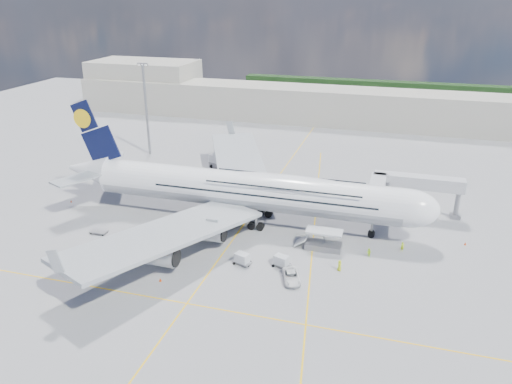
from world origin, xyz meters
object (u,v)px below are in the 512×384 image
(dolly_row_c, at_px, (142,234))
(baggage_tug, at_px, (158,236))
(dolly_nose_far, at_px, (281,261))
(crew_loader, at_px, (369,253))
(cone_wing_right_outer, at_px, (160,280))
(cone_tail, at_px, (71,201))
(dolly_row_b, at_px, (165,262))
(cone_wing_right_inner, at_px, (224,238))
(crew_wing, at_px, (187,238))
(dolly_back, at_px, (151,237))
(catering_truck_outer, at_px, (220,162))
(jet_bridge, at_px, (402,186))
(light_mast, at_px, (146,108))
(service_van, at_px, (291,277))
(catering_truck_inner, at_px, (199,189))
(airliner, at_px, (247,190))
(cargo_loader, at_px, (323,242))
(cone_wing_left_inner, at_px, (256,194))
(cone_nose, at_px, (465,244))
(dolly_nose_near, at_px, (242,258))
(dolly_row_a, at_px, (99,232))
(cone_wing_left_outer, at_px, (232,171))
(crew_van, at_px, (339,265))
(crew_nose, at_px, (402,247))

(dolly_row_c, bearing_deg, baggage_tug, 21.22)
(dolly_nose_far, bearing_deg, crew_loader, 46.04)
(cone_wing_right_outer, height_order, cone_tail, cone_wing_right_outer)
(dolly_row_b, height_order, cone_wing_right_inner, cone_wing_right_inner)
(crew_loader, bearing_deg, crew_wing, -124.20)
(baggage_tug, xyz_separation_m, crew_wing, (5.92, 0.45, 0.24))
(dolly_back, relative_size, catering_truck_outer, 0.46)
(jet_bridge, height_order, light_mast, light_mast)
(service_van, bearing_deg, baggage_tug, 145.90)
(baggage_tug, bearing_deg, dolly_row_b, -54.44)
(catering_truck_inner, bearing_deg, crew_loader, -28.10)
(airliner, bearing_deg, cargo_loader, -23.23)
(light_mast, distance_m, cone_wing_left_inner, 45.33)
(jet_bridge, relative_size, cone_nose, 33.22)
(light_mast, relative_size, cone_wing_right_outer, 44.49)
(dolly_nose_near, distance_m, service_van, 9.74)
(dolly_row_c, height_order, dolly_nose_near, dolly_row_c)
(dolly_nose_far, height_order, catering_truck_inner, catering_truck_inner)
(light_mast, height_order, dolly_nose_far, light_mast)
(dolly_row_a, distance_m, catering_truck_inner, 25.64)
(cone_wing_right_inner, bearing_deg, service_van, -34.62)
(baggage_tug, bearing_deg, dolly_row_a, -173.34)
(baggage_tug, relative_size, crew_loader, 1.47)
(crew_wing, height_order, cone_nose, crew_wing)
(catering_truck_outer, bearing_deg, cone_wing_left_outer, -3.59)
(dolly_back, bearing_deg, dolly_nose_far, -3.60)
(dolly_row_c, bearing_deg, airliner, 40.68)
(dolly_row_c, distance_m, dolly_nose_far, 27.66)
(cone_wing_right_outer, bearing_deg, crew_wing, 95.02)
(cargo_loader, xyz_separation_m, dolly_nose_near, (-12.38, -9.46, -0.16))
(cone_nose, relative_size, cone_wing_left_inner, 0.96)
(cone_wing_right_outer, bearing_deg, cone_wing_left_inner, 83.42)
(dolly_row_a, height_order, catering_truck_inner, catering_truck_inner)
(dolly_row_a, distance_m, cone_wing_right_inner, 24.50)
(light_mast, height_order, dolly_row_a, light_mast)
(service_van, height_order, cone_wing_right_outer, service_van)
(catering_truck_inner, bearing_deg, crew_van, -38.08)
(cone_wing_right_outer, bearing_deg, cargo_loader, 38.13)
(jet_bridge, bearing_deg, cone_wing_left_outer, 159.48)
(dolly_row_b, distance_m, dolly_nose_far, 20.01)
(cargo_loader, xyz_separation_m, light_mast, (-56.82, 42.11, 11.95))
(airliner, relative_size, baggage_tug, 32.71)
(catering_truck_inner, bearing_deg, dolly_row_b, -82.68)
(dolly_nose_far, distance_m, crew_van, 9.78)
(dolly_row_c, relative_size, catering_truck_inner, 0.60)
(dolly_row_b, xyz_separation_m, dolly_nose_near, (12.74, 3.67, 0.76))
(dolly_nose_far, distance_m, cone_wing_left_inner, 32.03)
(airliner, xyz_separation_m, cone_wing_left_inner, (-2.35, 13.76, -6.58))
(dolly_row_b, height_order, crew_nose, crew_nose)
(jet_bridge, height_order, dolly_row_c, jet_bridge)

